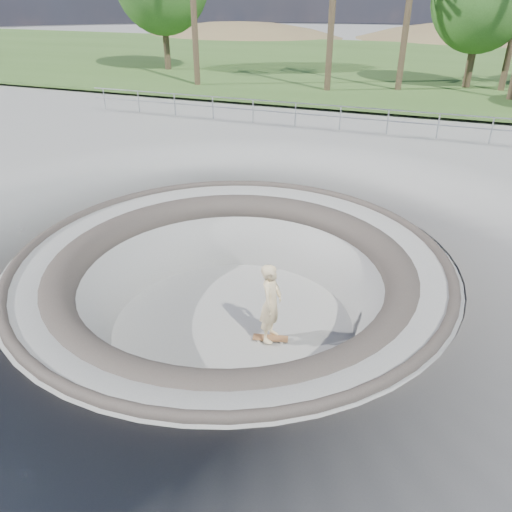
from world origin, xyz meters
The scene contains 7 objects.
ground centered at (0.00, 0.00, 0.00)m, with size 180.00×180.00×0.00m, color #979692.
skate_bowl centered at (0.00, 0.00, -1.83)m, with size 14.00×14.00×4.10m.
grass_strip centered at (0.00, 34.00, 0.22)m, with size 180.00×36.00×0.12m.
distant_hills centered at (3.78, 57.17, -7.02)m, with size 103.20×45.00×28.60m.
safety_railing centered at (0.00, 12.00, 0.69)m, with size 25.00×0.06×1.03m.
skateboard centered at (1.13, -0.36, -1.83)m, with size 0.88×0.43×0.09m.
skater centered at (1.13, -0.36, -0.81)m, with size 0.73×0.48×2.00m, color beige.
Camera 1 is at (4.16, -9.50, 5.63)m, focal length 35.00 mm.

